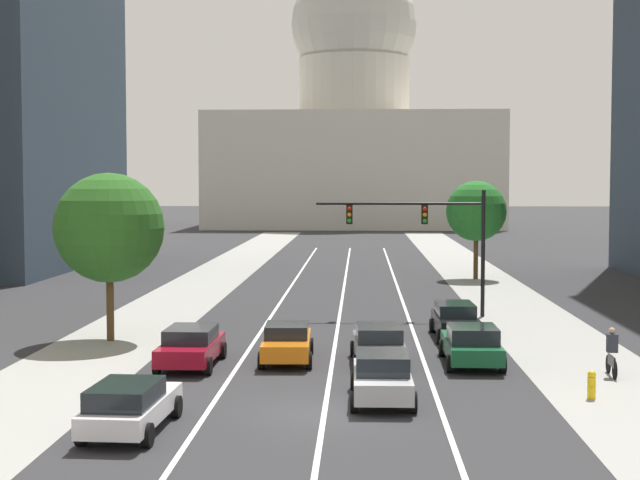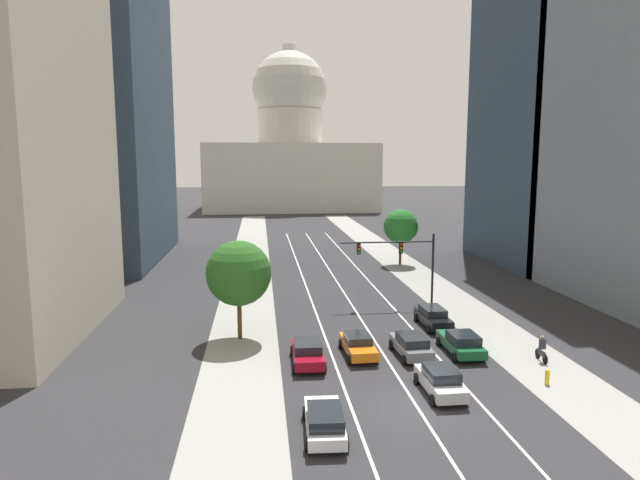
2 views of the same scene
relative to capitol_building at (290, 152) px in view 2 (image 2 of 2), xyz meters
The scene contains 21 objects.
ground_plane 80.59m from the capitol_building, 90.00° to the right, with size 400.00×400.00×0.00m, color #2B2B2D.
sidewalk_left 86.02m from the capitol_building, 96.36° to the right, with size 4.97×130.00×0.01m, color gray.
sidewalk_right 86.02m from the capitol_building, 83.64° to the right, with size 4.97×130.00×0.01m, color gray.
lane_stripe_left 95.43m from the capitol_building, 92.10° to the right, with size 0.16×90.00×0.01m, color white.
lane_stripe_center 95.37m from the capitol_building, 90.00° to the right, with size 0.16×90.00×0.01m, color white.
lane_stripe_right 95.43m from the capitol_building, 87.90° to the right, with size 0.16×90.00×0.01m, color white.
office_tower_far_left 79.17m from the capitol_building, 113.32° to the right, with size 20.94×28.52×53.01m.
office_tower_far_right 85.67m from the capitol_building, 70.42° to the right, with size 16.02×21.16×44.07m.
capitol_building is the anchor object (origin of this frame).
car_gray 112.65m from the capitol_building, 89.11° to the right, with size 2.14×4.47×1.49m.
car_orange 112.08m from the capitol_building, 90.89° to the right, with size 2.08×4.62×1.41m.
car_green 112.64m from the capitol_building, 87.34° to the right, with size 2.11×4.76×1.50m.
car_silver 118.58m from the capitol_building, 89.16° to the right, with size 1.99×4.37×1.54m.
car_white 122.62m from the capitol_building, 92.44° to the right, with size 2.13×4.68×1.42m.
car_black 106.60m from the capitol_building, 87.19° to the right, with size 2.00×4.63×1.53m.
car_crimson 113.32m from the capitol_building, 92.64° to the right, with size 2.12×4.73×1.46m.
traffic_signal_mast 99.50m from the capitol_building, 87.41° to the right, with size 8.49×0.39×6.38m.
fire_hydrant 118.30m from the capitol_building, 85.96° to the right, with size 0.26×0.35×0.91m.
cyclist 114.86m from the capitol_building, 85.06° to the right, with size 0.37×1.70×1.72m.
street_tree_far_right 81.20m from the capitol_building, 83.51° to the right, with size 4.21×4.21×6.87m.
street_tree_near_left 107.76m from the capitol_building, 95.14° to the right, with size 4.68×4.68×7.19m.
Camera 2 is at (-8.06, -26.80, 12.86)m, focal length 31.14 mm.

